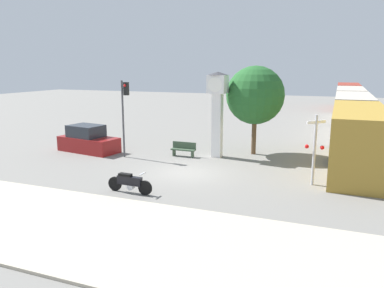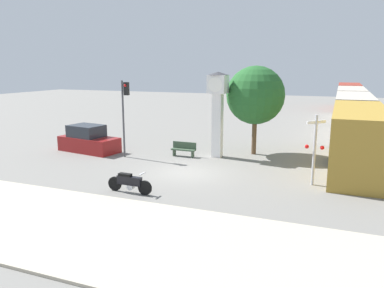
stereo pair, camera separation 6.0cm
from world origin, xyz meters
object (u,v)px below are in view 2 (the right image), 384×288
Objects in this scene: motorcycle at (129,183)px; freight_train at (352,109)px; parked_car at (88,141)px; railroad_crossing_signal at (315,147)px; traffic_light at (125,106)px; street_tree at (256,95)px; clock_tower at (218,101)px; bench at (184,149)px.

freight_train reaches higher than motorcycle.
railroad_crossing_signal is at bearing 0.94° from parked_car.
traffic_light is at bearing 171.69° from railroad_crossing_signal.
traffic_light is at bearing -152.55° from street_tree.
railroad_crossing_signal is (7.68, 4.27, 1.41)m from motorcycle.
freight_train is at bearing 63.91° from clock_tower.
street_tree is 5.74m from bench.
parked_car is at bearing -171.00° from bench.
traffic_light is 0.84× the size of street_tree.
railroad_crossing_signal is 2.15× the size of bench.
clock_tower reaches higher than motorcycle.
railroad_crossing_signal is (11.46, -1.67, -1.41)m from traffic_light.
freight_train is 24.96m from parked_car.
clock_tower is at bearing 22.62° from traffic_light.
street_tree is (-6.17, -15.12, 2.16)m from freight_train.
freight_train is 20.22m from bench.
street_tree is at bearing 29.67° from bench.
clock_tower reaches higher than traffic_light.
railroad_crossing_signal is (-2.07, -20.62, 0.18)m from freight_train.
freight_train is 12.56× the size of railroad_crossing_signal.
railroad_crossing_signal reaches higher than bench.
railroad_crossing_signal is 8.85m from bench.
freight_train is at bearing 54.46° from traffic_light.
motorcycle is 0.66× the size of railroad_crossing_signal.
street_tree is at bearing 26.77° from parked_car.
clock_tower is 3.72m from bench.
railroad_crossing_signal is 7.13m from street_tree.
traffic_light is at bearing -155.36° from bench.
freight_train is 9.73× the size of parked_car.
clock_tower is 3.35× the size of bench.
traffic_light is 11.67m from railroad_crossing_signal.
street_tree is (3.59, 9.78, 3.38)m from motorcycle.
clock_tower is at bearing 20.75° from parked_car.
street_tree is at bearing 126.64° from railroad_crossing_signal.
clock_tower is 0.93× the size of street_tree.
parked_car is (-3.25, 0.49, -2.54)m from traffic_light.
motorcycle is 26.76m from freight_train.
bench is (-10.20, -17.42, -1.21)m from freight_train.
freight_train is (8.19, 16.72, -1.83)m from clock_tower.
railroad_crossing_signal is at bearing 30.17° from motorcycle.
motorcycle is 7.59m from traffic_light.
street_tree reaches higher than motorcycle.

